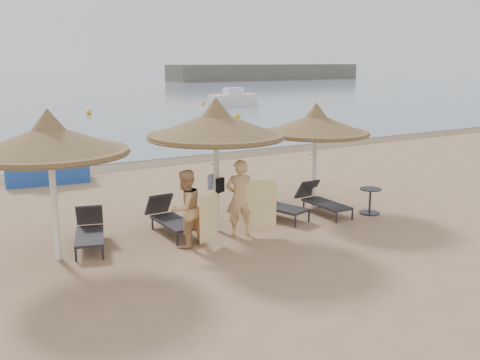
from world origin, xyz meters
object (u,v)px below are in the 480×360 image
object	(u,v)px
palapa_left	(49,140)
lounger_near_left	(169,217)
lounger_near_right	(271,203)
lounger_far_right	(321,200)
person_left	(185,203)
pedal_boat	(46,168)
person_right	(240,192)
side_table	(370,202)
lounger_far_left	(90,230)
palapa_right	(316,124)
palapa_center	(216,125)

from	to	relation	value
palapa_left	lounger_near_left	world-z (taller)	palapa_left
lounger_near_right	lounger_far_right	distance (m)	1.34
lounger_far_right	person_left	size ratio (longest dim) A/B	0.90
palapa_left	pedal_boat	xyz separation A→B (m)	(1.28, 7.29, -1.92)
person_right	side_table	bearing A→B (deg)	-162.94
lounger_far_left	pedal_boat	distance (m)	6.84
palapa_right	lounger_far_left	size ratio (longest dim) A/B	1.57
lounger_far_left	lounger_near_left	xyz separation A→B (m)	(1.80, -0.04, 0.01)
lounger_near_left	lounger_near_right	bearing A→B (deg)	-4.92
palapa_center	side_table	distance (m)	4.59
palapa_left	lounger_far_right	xyz separation A→B (m)	(6.50, -0.11, -2.01)
palapa_left	lounger_near_left	bearing A→B (deg)	9.47
palapa_left	palapa_center	size ratio (longest dim) A/B	0.97
lounger_near_left	palapa_right	bearing A→B (deg)	-0.67
side_table	person_left	bearing A→B (deg)	177.82
lounger_near_right	side_table	size ratio (longest dim) A/B	2.88
lounger_near_right	person_right	world-z (taller)	person_right
person_left	person_right	xyz separation A→B (m)	(1.33, 0.04, 0.05)
palapa_right	palapa_left	bearing A→B (deg)	-176.26
palapa_center	palapa_right	distance (m)	3.24
person_right	lounger_near_right	bearing A→B (deg)	-128.84
palapa_center	pedal_boat	size ratio (longest dim) A/B	1.14
lounger_far_left	side_table	bearing A→B (deg)	5.85
lounger_near_left	side_table	world-z (taller)	lounger_near_left
lounger_far_left	person_left	size ratio (longest dim) A/B	0.94
palapa_left	person_left	distance (m)	2.91
side_table	pedal_boat	distance (m)	10.24
palapa_right	pedal_boat	world-z (taller)	palapa_right
lounger_near_right	person_left	distance (m)	2.93
side_table	lounger_near_left	bearing A→B (deg)	165.87
pedal_boat	lounger_near_left	bearing A→B (deg)	-70.64
person_left	lounger_far_right	bearing A→B (deg)	168.49
lounger_near_left	pedal_boat	xyz separation A→B (m)	(-1.28, 6.86, 0.08)
lounger_near_right	person_left	xyz separation A→B (m)	(-2.74, -0.87, 0.59)
palapa_center	lounger_near_right	world-z (taller)	palapa_center
lounger_near_left	person_right	xyz separation A→B (m)	(1.24, -1.02, 0.65)
side_table	person_right	size ratio (longest dim) A/B	0.33
palapa_left	lounger_far_left	xyz separation A→B (m)	(0.76, 0.47, -2.01)
palapa_center	lounger_near_left	xyz separation A→B (m)	(-0.97, 0.47, -2.07)
lounger_far_left	person_right	bearing A→B (deg)	-2.61
lounger_far_left	person_right	size ratio (longest dim) A/B	0.89
lounger_near_left	lounger_far_right	world-z (taller)	lounger_near_left
side_table	person_left	xyz separation A→B (m)	(-5.06, 0.19, 0.64)
lounger_far_left	person_left	distance (m)	2.12
lounger_far_left	lounger_near_right	bearing A→B (deg)	13.70
lounger_far_right	palapa_right	bearing A→B (deg)	68.35
palapa_left	pedal_boat	bearing A→B (deg)	80.00
lounger_near_right	lounger_near_left	bearing A→B (deg)	159.93
palapa_center	lounger_near_left	distance (m)	2.33
lounger_far_left	lounger_far_right	bearing A→B (deg)	10.85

